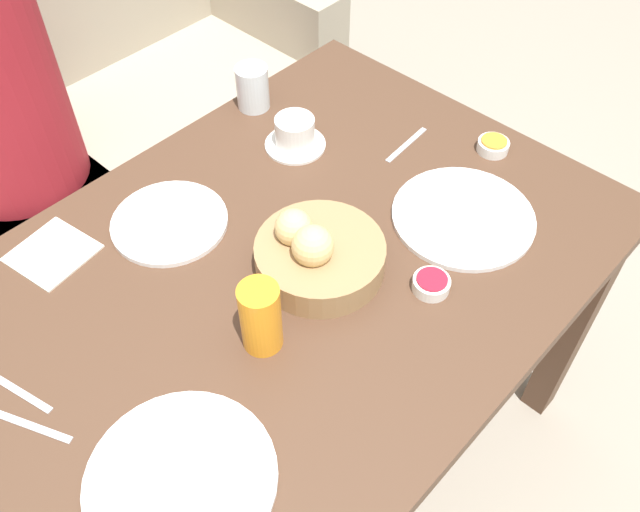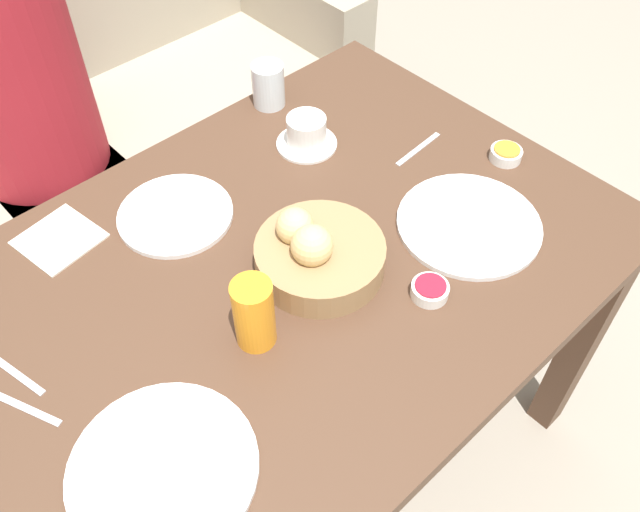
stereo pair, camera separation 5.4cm
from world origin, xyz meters
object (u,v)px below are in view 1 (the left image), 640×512
at_px(jam_bowl_honey, 493,146).
at_px(knife_silver, 18,421).
at_px(juice_glass, 261,317).
at_px(bread_basket, 317,253).
at_px(coffee_cup, 295,134).
at_px(napkin, 53,253).
at_px(seated_person, 12,149).
at_px(plate_near_right, 463,217).
at_px(spoon_coffee, 406,145).
at_px(plate_far_center, 170,222).
at_px(jam_bowl_berry, 431,284).
at_px(plate_near_left, 181,479).
at_px(fork_silver, 7,384).
at_px(couch, 35,167).
at_px(water_tumbler, 253,88).

relative_size(jam_bowl_honey, knife_silver, 0.38).
bearing_deg(knife_silver, juice_glass, -25.07).
relative_size(bread_basket, coffee_cup, 1.79).
distance_m(jam_bowl_honey, napkin, 0.87).
xyz_separation_m(seated_person, napkin, (-0.18, -0.59, 0.21)).
xyz_separation_m(plate_near_right, spoon_coffee, (0.10, 0.21, -0.00)).
height_order(bread_basket, juice_glass, juice_glass).
relative_size(seated_person, knife_silver, 7.23).
height_order(seated_person, plate_near_right, seated_person).
relative_size(plate_far_center, coffee_cup, 1.71).
height_order(juice_glass, napkin, juice_glass).
bearing_deg(plate_far_center, seated_person, 90.35).
bearing_deg(jam_bowl_honey, knife_silver, 170.54).
height_order(bread_basket, spoon_coffee, bread_basket).
bearing_deg(jam_bowl_berry, plate_near_left, 174.65).
bearing_deg(coffee_cup, bread_basket, -128.99).
distance_m(plate_far_center, juice_glass, 0.32).
bearing_deg(jam_bowl_berry, fork_silver, 148.73).
relative_size(jam_bowl_honey, spoon_coffee, 0.47).
distance_m(jam_bowl_honey, fork_silver, 0.99).
bearing_deg(juice_glass, bread_basket, 14.03).
distance_m(jam_bowl_honey, spoon_coffee, 0.18).
bearing_deg(plate_near_left, seated_person, 74.80).
relative_size(coffee_cup, spoon_coffee, 0.92).
bearing_deg(fork_silver, plate_far_center, 12.68).
bearing_deg(bread_basket, plate_near_left, -162.77).
xyz_separation_m(bread_basket, plate_near_right, (0.27, -0.12, -0.03)).
bearing_deg(jam_bowl_berry, plate_near_right, 17.80).
height_order(fork_silver, napkin, napkin).
relative_size(jam_bowl_berry, knife_silver, 0.38).
bearing_deg(seated_person, coffee_cup, -65.06).
bearing_deg(plate_far_center, juice_glass, -101.12).
bearing_deg(couch, spoon_coffee, -68.63).
bearing_deg(coffee_cup, plate_near_left, -148.03).
bearing_deg(bread_basket, spoon_coffee, 13.99).
bearing_deg(plate_near_left, knife_silver, 113.63).
relative_size(jam_bowl_berry, spoon_coffee, 0.47).
xyz_separation_m(knife_silver, spoon_coffee, (0.88, -0.03, 0.00)).
bearing_deg(bread_basket, plate_near_right, -23.33).
bearing_deg(spoon_coffee, plate_near_left, -164.29).
bearing_deg(couch, napkin, -109.92).
relative_size(plate_near_left, jam_bowl_berry, 4.15).
relative_size(couch, seated_person, 1.51).
height_order(water_tumbler, napkin, water_tumbler).
bearing_deg(bread_basket, fork_silver, 159.45).
xyz_separation_m(couch, jam_bowl_berry, (0.13, -1.28, 0.42)).
bearing_deg(coffee_cup, jam_bowl_honey, -49.04).
xyz_separation_m(jam_bowl_berry, knife_silver, (-0.61, 0.29, -0.01)).
bearing_deg(bread_basket, seated_person, 96.81).
relative_size(juice_glass, water_tumbler, 1.35).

